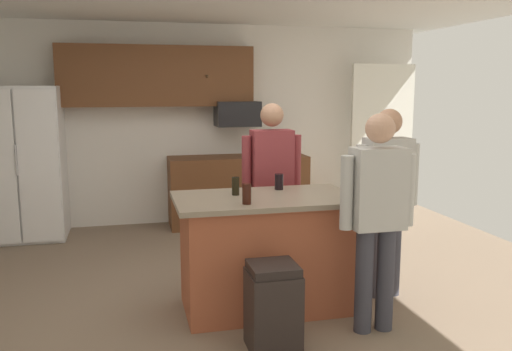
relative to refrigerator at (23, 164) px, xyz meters
name	(u,v)px	position (x,y,z in m)	size (l,w,h in m)	color
floor	(228,297)	(2.00, -2.38, -0.90)	(7.04, 7.04, 0.00)	#7F6B56
back_wall	(188,125)	(2.00, 0.42, 0.40)	(6.40, 0.10, 2.60)	white
french_door_window_panel	(381,138)	(4.60, 0.02, 0.20)	(0.90, 0.06, 2.00)	white
cabinet_run_upper	(157,76)	(1.60, 0.22, 1.02)	(2.40, 0.38, 0.75)	brown
cabinet_run_lower	(238,190)	(2.60, 0.10, -0.45)	(1.80, 0.63, 0.90)	brown
refrigerator	(23,164)	(0.00, 0.00, 0.00)	(0.91, 0.76, 1.80)	white
microwave_over_range	(237,114)	(2.60, 0.12, 0.55)	(0.56, 0.40, 0.32)	black
kitchen_island	(265,252)	(2.25, -2.66, -0.43)	(1.43, 0.83, 0.93)	#AD5638
person_guest_left	(272,178)	(2.51, -1.92, 0.04)	(0.57, 0.22, 1.64)	tan
person_guest_by_door	(377,209)	(2.93, -3.25, 0.02)	(0.57, 0.22, 1.61)	#383842
person_host_foreground	(387,191)	(3.32, -2.65, 0.02)	(0.57, 0.22, 1.61)	#383842
tumbler_amber	(279,182)	(2.44, -2.41, 0.09)	(0.07, 0.07, 0.13)	black
glass_dark_ale	(247,194)	(2.05, -2.90, 0.10)	(0.07, 0.07, 0.15)	black
glass_stout_tall	(236,186)	(2.04, -2.55, 0.10)	(0.06, 0.06, 0.15)	black
trash_bin	(273,307)	(2.13, -3.36, -0.60)	(0.34, 0.34, 0.61)	black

